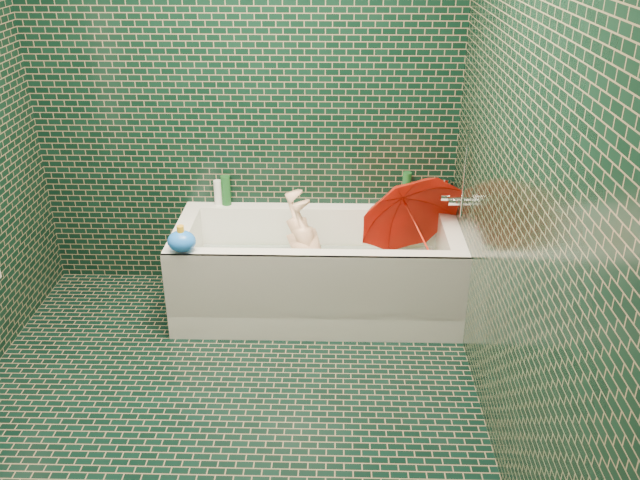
{
  "coord_description": "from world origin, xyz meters",
  "views": [
    {
      "loc": [
        0.56,
        -2.61,
        2.25
      ],
      "look_at": [
        0.47,
        0.82,
        0.57
      ],
      "focal_mm": 38.0,
      "sensor_mm": 36.0,
      "label": 1
    }
  ],
  "objects_px": {
    "bathtub": "(317,279)",
    "rubber_duck": "(409,201)",
    "child": "(314,265)",
    "bath_toy": "(182,241)",
    "umbrella": "(418,229)"
  },
  "relations": [
    {
      "from": "bathtub",
      "to": "bath_toy",
      "type": "relative_size",
      "value": 9.95
    },
    {
      "from": "child",
      "to": "bathtub",
      "type": "bearing_deg",
      "value": 83.7
    },
    {
      "from": "child",
      "to": "rubber_duck",
      "type": "distance_m",
      "value": 0.74
    },
    {
      "from": "umbrella",
      "to": "rubber_duck",
      "type": "distance_m",
      "value": 0.34
    },
    {
      "from": "umbrella",
      "to": "rubber_duck",
      "type": "relative_size",
      "value": 4.75
    },
    {
      "from": "umbrella",
      "to": "bathtub",
      "type": "bearing_deg",
      "value": 163.68
    },
    {
      "from": "bathtub",
      "to": "umbrella",
      "type": "relative_size",
      "value": 2.73
    },
    {
      "from": "child",
      "to": "rubber_duck",
      "type": "xyz_separation_m",
      "value": [
        0.59,
        0.34,
        0.29
      ]
    },
    {
      "from": "child",
      "to": "bath_toy",
      "type": "height_order",
      "value": "bath_toy"
    },
    {
      "from": "bathtub",
      "to": "bath_toy",
      "type": "xyz_separation_m",
      "value": [
        -0.73,
        -0.32,
        0.41
      ]
    },
    {
      "from": "rubber_duck",
      "to": "bath_toy",
      "type": "distance_m",
      "value": 1.46
    },
    {
      "from": "child",
      "to": "rubber_duck",
      "type": "relative_size",
      "value": 7.0
    },
    {
      "from": "bathtub",
      "to": "rubber_duck",
      "type": "bearing_deg",
      "value": 30.69
    },
    {
      "from": "umbrella",
      "to": "bath_toy",
      "type": "relative_size",
      "value": 3.65
    },
    {
      "from": "umbrella",
      "to": "rubber_duck",
      "type": "height_order",
      "value": "umbrella"
    }
  ]
}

